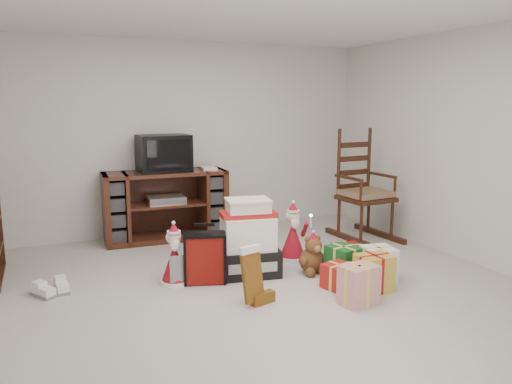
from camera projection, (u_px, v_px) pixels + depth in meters
room at (260, 158)px, 4.31m from camera, size 5.01×5.01×2.51m
tv_stand at (166, 205)px, 6.31m from camera, size 1.54×0.60×0.87m
rocking_chair at (362, 200)px, 6.38m from camera, size 0.65×1.00×1.45m
gift_pile at (248, 242)px, 5.01m from camera, size 0.67×0.53×0.76m
red_suitcase at (205, 258)px, 4.79m from camera, size 0.42×0.30×0.57m
stocking at (252, 275)px, 4.26m from camera, size 0.27×0.17×0.53m
teddy_bear at (312, 257)px, 5.09m from camera, size 0.26×0.23×0.38m
santa_figurine at (293, 238)px, 5.50m from camera, size 0.32×0.30×0.65m
mrs_claus_figurine at (175, 260)px, 4.78m from camera, size 0.29×0.28×0.60m
sneaker_pair at (53, 289)px, 4.54m from camera, size 0.35×0.28×0.09m
gift_cluster at (357, 270)px, 4.78m from camera, size 0.81×1.12×0.28m
crt_television at (164, 153)px, 6.18m from camera, size 0.64×0.48×0.46m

